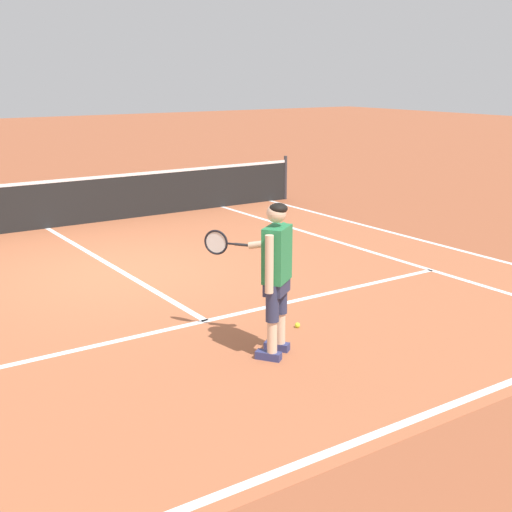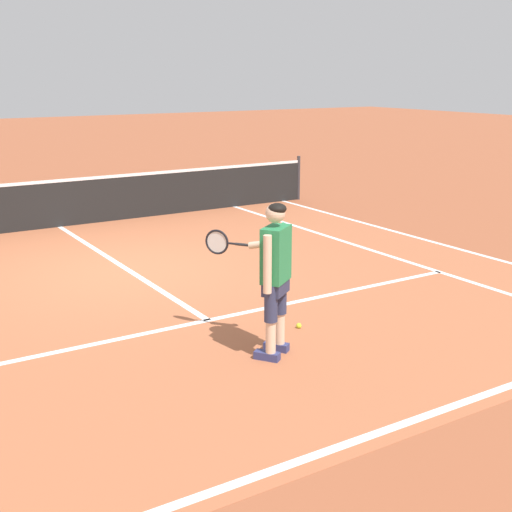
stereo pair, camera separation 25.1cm
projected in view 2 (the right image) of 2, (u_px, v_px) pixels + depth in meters
The scene contains 10 objects.
ground_plane at pixel (128, 270), 10.82m from camera, with size 80.00×80.00×0.00m, color #9E5133.
court_inner_surface at pixel (157, 288), 9.90m from camera, with size 10.98×10.05×0.00m, color #B2603D.
line_baseline at pixel (383, 431), 5.94m from camera, with size 10.98×0.10×0.01m, color white.
line_service at pixel (208, 320), 8.61m from camera, with size 8.23×0.10×0.01m, color white.
line_centre_service at pixel (116, 263), 11.23m from camera, with size 0.10×6.40×0.01m, color white.
line_singles_right at pixel (372, 250), 12.00m from camera, with size 0.10×9.65×0.01m, color white.
line_doubles_right at pixel (428, 241), 12.70m from camera, with size 0.10×9.65×0.01m, color white.
tennis_net at pixel (58, 203), 13.72m from camera, with size 11.96×0.08×1.07m.
tennis_player at pixel (274, 269), 7.31m from camera, with size 0.60×1.21×1.71m.
tennis_ball_near_feet at pixel (299, 326), 8.34m from camera, with size 0.07×0.07×0.07m, color #CCE02D.
Camera 2 is at (-3.77, -9.89, 3.02)m, focal length 47.85 mm.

